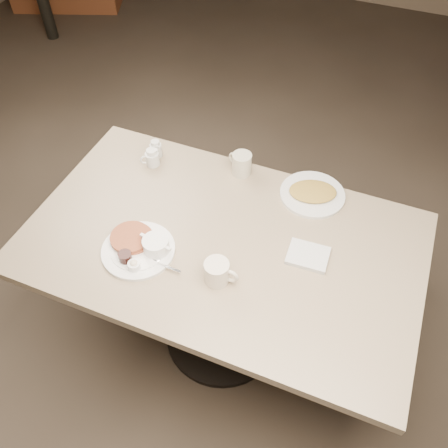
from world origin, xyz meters
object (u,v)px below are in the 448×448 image
at_px(creamer_right, 156,149).
at_px(hash_plate, 312,193).
at_px(diner_table, 222,266).
at_px(coffee_mug_far, 241,164).
at_px(creamer_left, 152,158).
at_px(main_plate, 140,247).
at_px(coffee_mug_near, 218,272).

height_order(creamer_right, hash_plate, creamer_right).
bearing_deg(creamer_right, diner_table, -36.66).
relative_size(creamer_right, hash_plate, 0.23).
xyz_separation_m(coffee_mug_far, creamer_left, (-0.38, -0.10, -0.01)).
bearing_deg(diner_table, main_plate, -147.99).
xyz_separation_m(creamer_left, creamer_right, (-0.01, 0.06, 0.00)).
relative_size(diner_table, hash_plate, 4.36).
distance_m(diner_table, creamer_left, 0.57).
distance_m(main_plate, coffee_mug_near, 0.32).
height_order(main_plate, coffee_mug_near, coffee_mug_near).
relative_size(coffee_mug_far, hash_plate, 0.37).
xyz_separation_m(diner_table, hash_plate, (0.26, 0.36, 0.18)).
bearing_deg(coffee_mug_near, creamer_right, 134.90).
bearing_deg(creamer_left, creamer_right, 101.30).
height_order(coffee_mug_near, creamer_right, coffee_mug_near).
height_order(diner_table, creamer_left, creamer_left).
distance_m(coffee_mug_near, hash_plate, 0.57).
xyz_separation_m(main_plate, coffee_mug_near, (0.32, -0.01, 0.02)).
xyz_separation_m(main_plate, hash_plate, (0.52, 0.52, -0.01)).
xyz_separation_m(main_plate, creamer_left, (-0.19, 0.44, 0.01)).
xyz_separation_m(diner_table, coffee_mug_far, (-0.07, 0.38, 0.22)).
bearing_deg(main_plate, creamer_right, 111.42).
distance_m(creamer_right, hash_plate, 0.71).
relative_size(diner_table, coffee_mug_far, 11.73).
bearing_deg(diner_table, hash_plate, 54.49).
bearing_deg(coffee_mug_far, creamer_right, -174.58).
distance_m(coffee_mug_far, creamer_left, 0.39).
distance_m(coffee_mug_far, creamer_right, 0.39).
xyz_separation_m(coffee_mug_near, creamer_left, (-0.50, 0.46, -0.01)).
height_order(diner_table, creamer_right, creamer_right).
xyz_separation_m(main_plate, coffee_mug_far, (0.19, 0.54, 0.03)).
bearing_deg(creamer_right, coffee_mug_far, 5.42).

